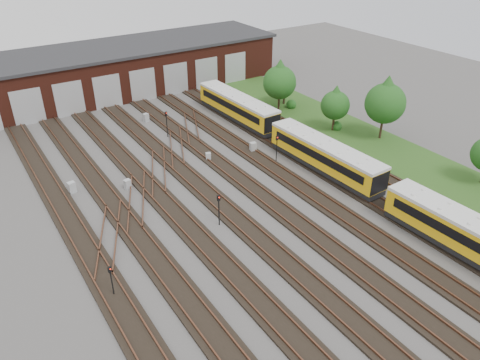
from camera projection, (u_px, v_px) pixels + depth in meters
ground at (273, 227)px, 39.01m from camera, size 120.00×120.00×0.00m
track_network at (268, 223)px, 39.31m from camera, size 30.40×70.00×0.33m
maintenance_shed at (106, 71)px, 66.40m from camera, size 51.00×12.50×6.35m
grass_verge at (352, 134)px, 55.26m from camera, size 8.00×55.00×0.05m
metro_train at (325, 156)px, 46.45m from camera, size 2.94×45.99×2.88m
signal_mast_0 at (111, 277)px, 31.24m from camera, size 0.25×0.24×2.54m
signal_mast_1 at (219, 206)px, 38.35m from camera, size 0.26×0.25×2.92m
signal_mast_2 at (167, 121)px, 53.61m from camera, size 0.28×0.27×3.11m
signal_mast_3 at (277, 145)px, 48.27m from camera, size 0.26×0.24×2.95m
relay_cabinet_0 at (127, 184)px, 44.15m from camera, size 0.68×0.60×0.98m
relay_cabinet_1 at (72, 187)px, 43.56m from camera, size 0.73×0.64×1.09m
relay_cabinet_2 at (208, 157)px, 49.26m from camera, size 0.65×0.60×0.87m
relay_cabinet_3 at (146, 118)px, 58.30m from camera, size 0.75×0.67×1.05m
relay_cabinet_4 at (253, 147)px, 50.99m from camera, size 0.70×0.60×1.08m
tree_0 at (280, 79)px, 59.12m from camera, size 4.23×4.23×7.00m
tree_1 at (285, 81)px, 62.24m from camera, size 3.08×3.08×5.10m
tree_2 at (386, 99)px, 51.86m from camera, size 4.53×4.53×7.50m
tree_3 at (336, 102)px, 54.43m from camera, size 3.38×3.38×5.61m
bush_0 at (337, 125)px, 56.11m from camera, size 1.23×1.23×1.23m
bush_1 at (291, 103)px, 62.29m from camera, size 1.34×1.34×1.34m
bush_2 at (270, 86)px, 68.59m from camera, size 1.21×1.21×1.21m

